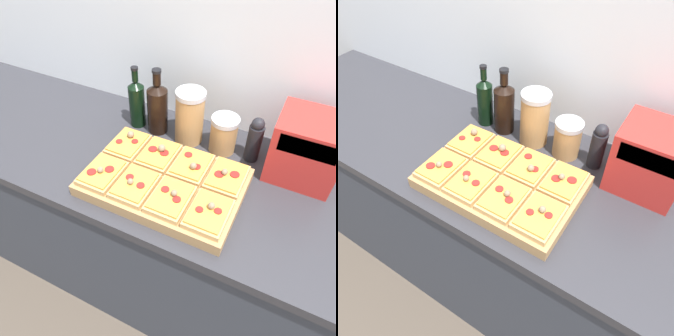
# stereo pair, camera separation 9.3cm
# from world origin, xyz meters

# --- Properties ---
(ground_plane) EXTENTS (12.00, 12.00, 0.00)m
(ground_plane) POSITION_xyz_m (0.00, 0.00, 0.00)
(ground_plane) COLOR #4C4238
(wall_back) EXTENTS (6.00, 0.06, 2.50)m
(wall_back) POSITION_xyz_m (0.00, 0.67, 1.25)
(wall_back) COLOR silver
(wall_back) RESTS_ON ground_plane
(kitchen_counter) EXTENTS (2.63, 0.67, 0.91)m
(kitchen_counter) POSITION_xyz_m (0.00, 0.32, 0.45)
(kitchen_counter) COLOR #333842
(kitchen_counter) RESTS_ON ground_plane
(cutting_board) EXTENTS (0.54, 0.36, 0.04)m
(cutting_board) POSITION_xyz_m (0.02, 0.21, 0.93)
(cutting_board) COLOR #A37A4C
(cutting_board) RESTS_ON kitchen_counter
(pizza_slice_back_left) EXTENTS (0.12, 0.16, 0.05)m
(pizza_slice_back_left) POSITION_xyz_m (-0.17, 0.30, 0.96)
(pizza_slice_back_left) COLOR tan
(pizza_slice_back_left) RESTS_ON cutting_board
(pizza_slice_back_midleft) EXTENTS (0.12, 0.16, 0.06)m
(pizza_slice_back_midleft) POSITION_xyz_m (-0.04, 0.30, 0.96)
(pizza_slice_back_midleft) COLOR tan
(pizza_slice_back_midleft) RESTS_ON cutting_board
(pizza_slice_back_midright) EXTENTS (0.12, 0.16, 0.05)m
(pizza_slice_back_midright) POSITION_xyz_m (0.09, 0.30, 0.96)
(pizza_slice_back_midright) COLOR tan
(pizza_slice_back_midright) RESTS_ON cutting_board
(pizza_slice_back_right) EXTENTS (0.12, 0.16, 0.05)m
(pizza_slice_back_right) POSITION_xyz_m (0.22, 0.30, 0.96)
(pizza_slice_back_right) COLOR tan
(pizza_slice_back_right) RESTS_ON cutting_board
(pizza_slice_front_left) EXTENTS (0.12, 0.16, 0.05)m
(pizza_slice_front_left) POSITION_xyz_m (-0.17, 0.13, 0.96)
(pizza_slice_front_left) COLOR tan
(pizza_slice_front_left) RESTS_ON cutting_board
(pizza_slice_front_midleft) EXTENTS (0.12, 0.16, 0.05)m
(pizza_slice_front_midleft) POSITION_xyz_m (-0.04, 0.13, 0.96)
(pizza_slice_front_midleft) COLOR tan
(pizza_slice_front_midleft) RESTS_ON cutting_board
(pizza_slice_front_midright) EXTENTS (0.12, 0.16, 0.05)m
(pizza_slice_front_midright) POSITION_xyz_m (0.09, 0.13, 0.96)
(pizza_slice_front_midright) COLOR tan
(pizza_slice_front_midright) RESTS_ON cutting_board
(pizza_slice_front_right) EXTENTS (0.12, 0.16, 0.05)m
(pizza_slice_front_right) POSITION_xyz_m (0.22, 0.13, 0.96)
(pizza_slice_front_right) COLOR tan
(pizza_slice_front_right) RESTS_ON cutting_board
(olive_oil_bottle) EXTENTS (0.07, 0.07, 0.26)m
(olive_oil_bottle) POSITION_xyz_m (-0.24, 0.49, 1.01)
(olive_oil_bottle) COLOR black
(olive_oil_bottle) RESTS_ON kitchen_counter
(wine_bottle) EXTENTS (0.08, 0.08, 0.28)m
(wine_bottle) POSITION_xyz_m (-0.15, 0.49, 1.02)
(wine_bottle) COLOR black
(wine_bottle) RESTS_ON kitchen_counter
(grain_jar_tall) EXTENTS (0.11, 0.11, 0.22)m
(grain_jar_tall) POSITION_xyz_m (-0.01, 0.49, 1.02)
(grain_jar_tall) COLOR #AD7F4C
(grain_jar_tall) RESTS_ON kitchen_counter
(grain_jar_short) EXTENTS (0.11, 0.11, 0.15)m
(grain_jar_short) POSITION_xyz_m (0.14, 0.49, 0.98)
(grain_jar_short) COLOR #AD7F4C
(grain_jar_short) RESTS_ON kitchen_counter
(pepper_mill) EXTENTS (0.06, 0.06, 0.19)m
(pepper_mill) POSITION_xyz_m (0.25, 0.49, 1.00)
(pepper_mill) COLOR black
(pepper_mill) RESTS_ON kitchen_counter
(toaster_oven) EXTENTS (0.25, 0.20, 0.24)m
(toaster_oven) POSITION_xyz_m (0.43, 0.49, 1.02)
(toaster_oven) COLOR red
(toaster_oven) RESTS_ON kitchen_counter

